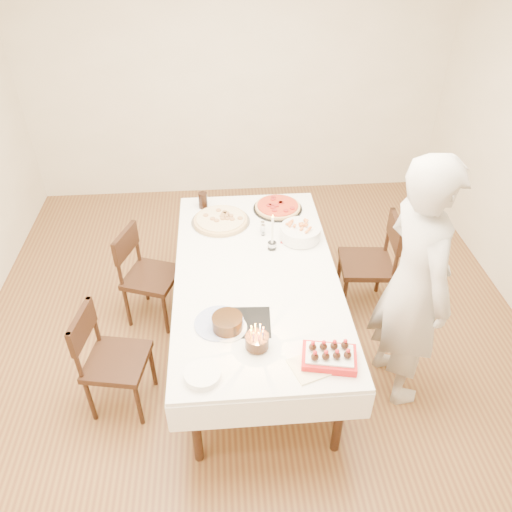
{
  "coord_description": "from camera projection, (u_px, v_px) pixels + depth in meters",
  "views": [
    {
      "loc": [
        -0.21,
        -2.75,
        2.98
      ],
      "look_at": [
        0.01,
        -0.02,
        0.89
      ],
      "focal_mm": 35.0,
      "sensor_mm": 36.0,
      "label": 1
    }
  ],
  "objects": [
    {
      "name": "floor",
      "position": [
        255.0,
        343.0,
        4.0
      ],
      "size": [
        5.0,
        5.0,
        0.0
      ],
      "primitive_type": "plane",
      "color": "brown",
      "rests_on": "ground"
    },
    {
      "name": "wall_back",
      "position": [
        236.0,
        74.0,
        5.17
      ],
      "size": [
        4.5,
        0.04,
        2.7
      ],
      "primitive_type": "cube",
      "color": "beige",
      "rests_on": "floor"
    },
    {
      "name": "dining_table",
      "position": [
        256.0,
        311.0,
        3.76
      ],
      "size": [
        1.56,
        2.33,
        0.75
      ],
      "primitive_type": "cube",
      "rotation": [
        0.0,
        0.0,
        -0.21
      ],
      "color": "white",
      "rests_on": "floor"
    },
    {
      "name": "chair_right_savory",
      "position": [
        366.0,
        264.0,
        4.1
      ],
      "size": [
        0.49,
        0.49,
        0.89
      ],
      "primitive_type": null,
      "rotation": [
        0.0,
        0.0,
        -0.09
      ],
      "color": "black",
      "rests_on": "floor"
    },
    {
      "name": "chair_left_savory",
      "position": [
        152.0,
        277.0,
        4.01
      ],
      "size": [
        0.55,
        0.55,
        0.84
      ],
      "primitive_type": null,
      "rotation": [
        0.0,
        0.0,
        2.8
      ],
      "color": "black",
      "rests_on": "floor"
    },
    {
      "name": "chair_left_dessert",
      "position": [
        117.0,
        361.0,
        3.31
      ],
      "size": [
        0.5,
        0.5,
        0.83
      ],
      "primitive_type": null,
      "rotation": [
        0.0,
        0.0,
        2.95
      ],
      "color": "black",
      "rests_on": "floor"
    },
    {
      "name": "person",
      "position": [
        414.0,
        285.0,
        3.16
      ],
      "size": [
        0.54,
        0.73,
        1.83
      ],
      "primitive_type": "imported",
      "rotation": [
        0.0,
        0.0,
        1.74
      ],
      "color": "beige",
      "rests_on": "floor"
    },
    {
      "name": "pizza_white",
      "position": [
        221.0,
        220.0,
        4.03
      ],
      "size": [
        0.54,
        0.54,
        0.04
      ],
      "primitive_type": "cylinder",
      "rotation": [
        0.0,
        0.0,
        -0.15
      ],
      "color": "beige",
      "rests_on": "dining_table"
    },
    {
      "name": "pizza_pepperoni",
      "position": [
        278.0,
        207.0,
        4.19
      ],
      "size": [
        0.44,
        0.44,
        0.04
      ],
      "primitive_type": "cylinder",
      "rotation": [
        0.0,
        0.0,
        -0.07
      ],
      "color": "red",
      "rests_on": "dining_table"
    },
    {
      "name": "red_placemat",
      "position": [
        297.0,
        237.0,
        3.88
      ],
      "size": [
        0.28,
        0.28,
        0.01
      ],
      "primitive_type": "cube",
      "rotation": [
        0.0,
        0.0,
        -0.27
      ],
      "color": "#B21E1E",
      "rests_on": "dining_table"
    },
    {
      "name": "pasta_bowl",
      "position": [
        300.0,
        232.0,
        3.83
      ],
      "size": [
        0.35,
        0.35,
        0.1
      ],
      "primitive_type": "cylinder",
      "rotation": [
        0.0,
        0.0,
        0.13
      ],
      "color": "white",
      "rests_on": "dining_table"
    },
    {
      "name": "taper_candle",
      "position": [
        272.0,
        232.0,
        3.66
      ],
      "size": [
        0.08,
        0.08,
        0.31
      ],
      "primitive_type": "cylinder",
      "rotation": [
        0.0,
        0.0,
        -0.17
      ],
      "color": "white",
      "rests_on": "dining_table"
    },
    {
      "name": "shaker_pair",
      "position": [
        263.0,
        230.0,
        3.87
      ],
      "size": [
        0.08,
        0.08,
        0.09
      ],
      "primitive_type": null,
      "rotation": [
        0.0,
        0.0,
        0.01
      ],
      "color": "white",
      "rests_on": "dining_table"
    },
    {
      "name": "cola_glass",
      "position": [
        203.0,
        200.0,
        4.18
      ],
      "size": [
        0.08,
        0.08,
        0.14
      ],
      "primitive_type": "cylinder",
      "rotation": [
        0.0,
        0.0,
        -0.06
      ],
      "color": "black",
      "rests_on": "dining_table"
    },
    {
      "name": "layer_cake",
      "position": [
        227.0,
        323.0,
        3.06
      ],
      "size": [
        0.27,
        0.27,
        0.1
      ],
      "primitive_type": "cylinder",
      "rotation": [
        0.0,
        0.0,
        -0.12
      ],
      "color": "black",
      "rests_on": "dining_table"
    },
    {
      "name": "cake_board",
      "position": [
        249.0,
        323.0,
        3.13
      ],
      "size": [
        0.29,
        0.29,
        0.01
      ],
      "primitive_type": "cube",
      "rotation": [
        0.0,
        0.0,
        -0.06
      ],
      "color": "black",
      "rests_on": "dining_table"
    },
    {
      "name": "birthday_cake",
      "position": [
        257.0,
        337.0,
        2.92
      ],
      "size": [
        0.17,
        0.17,
        0.15
      ],
      "primitive_type": "cylinder",
      "rotation": [
        0.0,
        0.0,
        -0.23
      ],
      "color": "#3E2411",
      "rests_on": "dining_table"
    },
    {
      "name": "strawberry_box",
      "position": [
        329.0,
        357.0,
        2.86
      ],
      "size": [
        0.35,
        0.26,
        0.08
      ],
      "primitive_type": null,
      "rotation": [
        0.0,
        0.0,
        -0.2
      ],
      "color": "red",
      "rests_on": "dining_table"
    },
    {
      "name": "box_lid",
      "position": [
        317.0,
        365.0,
        2.86
      ],
      "size": [
        0.34,
        0.28,
        0.02
      ],
      "primitive_type": "cube",
      "rotation": [
        0.0,
        0.0,
        0.33
      ],
      "color": "beige",
      "rests_on": "dining_table"
    },
    {
      "name": "plate_stack",
      "position": [
        203.0,
        375.0,
        2.78
      ],
      "size": [
        0.24,
        0.24,
        0.04
      ],
      "primitive_type": "cylinder",
      "rotation": [
        0.0,
        0.0,
        -0.14
      ],
      "color": "white",
      "rests_on": "dining_table"
    },
    {
      "name": "china_plate",
      "position": [
        219.0,
        323.0,
        3.12
      ],
      "size": [
        0.32,
        0.32,
        0.01
      ],
      "primitive_type": "cylinder",
      "rotation": [
        0.0,
        0.0,
        0.03
      ],
      "color": "white",
      "rests_on": "dining_table"
    }
  ]
}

